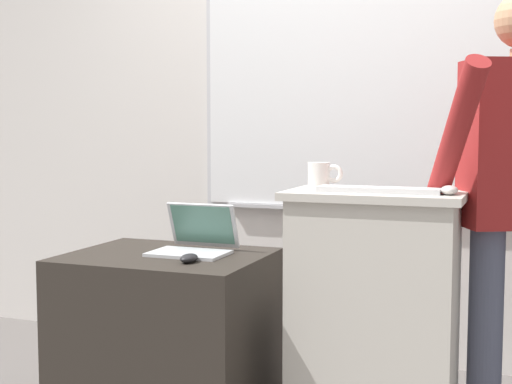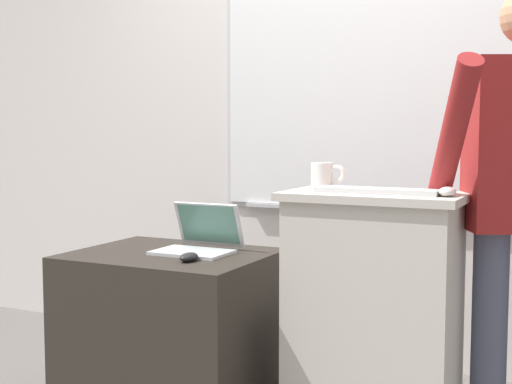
{
  "view_description": "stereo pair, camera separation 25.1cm",
  "coord_description": "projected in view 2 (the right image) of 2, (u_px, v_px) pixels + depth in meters",
  "views": [
    {
      "loc": [
        0.97,
        -2.32,
        1.21
      ],
      "look_at": [
        -0.01,
        0.25,
        0.96
      ],
      "focal_mm": 50.0,
      "sensor_mm": 36.0,
      "label": 1
    },
    {
      "loc": [
        1.2,
        -2.22,
        1.21
      ],
      "look_at": [
        -0.01,
        0.25,
        0.96
      ],
      "focal_mm": 50.0,
      "sensor_mm": 36.0,
      "label": 2
    }
  ],
  "objects": [
    {
      "name": "laptop",
      "position": [
        201.0,
        238.0,
        2.99
      ],
      "size": [
        0.31,
        0.29,
        0.2
      ],
      "color": "#B7BABF",
      "rests_on": "side_desk"
    },
    {
      "name": "computer_mouse_by_keyboard",
      "position": [
        447.0,
        192.0,
        2.47
      ],
      "size": [
        0.06,
        0.1,
        0.03
      ],
      "color": "silver",
      "rests_on": "lectern_podium"
    },
    {
      "name": "lectern_podium",
      "position": [
        373.0,
        320.0,
        2.68
      ],
      "size": [
        0.66,
        0.4,
        0.97
      ],
      "color": "#BCB7AD",
      "rests_on": "ground_plane"
    },
    {
      "name": "back_wall",
      "position": [
        355.0,
        107.0,
        3.71
      ],
      "size": [
        6.4,
        0.17,
        2.64
      ],
      "color": "silver",
      "rests_on": "ground_plane"
    },
    {
      "name": "coffee_mug",
      "position": [
        324.0,
        175.0,
        2.86
      ],
      "size": [
        0.14,
        0.09,
        0.1
      ],
      "color": "silver",
      "rests_on": "lectern_podium"
    },
    {
      "name": "wireless_keyboard",
      "position": [
        377.0,
        191.0,
        2.59
      ],
      "size": [
        0.45,
        0.11,
        0.02
      ],
      "color": "silver",
      "rests_on": "lectern_podium"
    },
    {
      "name": "side_desk",
      "position": [
        172.0,
        335.0,
        2.99
      ],
      "size": [
        0.8,
        0.64,
        0.7
      ],
      "color": "#28231E",
      "rests_on": "ground_plane"
    },
    {
      "name": "computer_mouse_by_laptop",
      "position": [
        189.0,
        257.0,
        2.76
      ],
      "size": [
        0.06,
        0.1,
        0.03
      ],
      "color": "black",
      "rests_on": "side_desk"
    }
  ]
}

